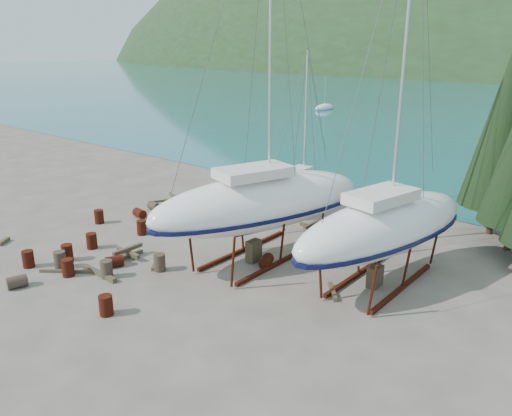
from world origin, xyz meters
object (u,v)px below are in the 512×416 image
Objects in this scene: large_sailboat_near at (261,201)px; small_sailboat_shore at (301,186)px; worker at (339,242)px; large_sailboat_far at (384,226)px.

large_sailboat_near is 8.72m from small_sailboat_shore.
small_sailboat_shore is at bearing 129.28° from large_sailboat_near.
large_sailboat_near is 10.28× the size of worker.
large_sailboat_near is 1.86× the size of small_sailboat_shore.
large_sailboat_far is 1.68× the size of small_sailboat_shore.
small_sailboat_shore is 5.52× the size of worker.
small_sailboat_shore is at bearing 83.13° from worker.
large_sailboat_far reaches higher than worker.
large_sailboat_near reaches higher than worker.
worker is at bearing 56.86° from large_sailboat_near.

